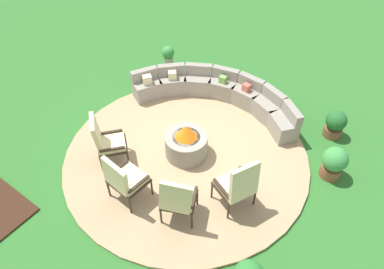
{
  "coord_description": "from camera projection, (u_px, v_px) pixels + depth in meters",
  "views": [
    {
      "loc": [
        3.0,
        -3.98,
        5.35
      ],
      "look_at": [
        0.0,
        0.2,
        0.45
      ],
      "focal_mm": 32.54,
      "sensor_mm": 36.0,
      "label": 1
    }
  ],
  "objects": [
    {
      "name": "ground_plane",
      "position": [
        186.0,
        155.0,
        7.29
      ],
      "size": [
        24.0,
        24.0,
        0.0
      ],
      "primitive_type": "plane",
      "color": "#2D6B28"
    },
    {
      "name": "patio_circle",
      "position": [
        186.0,
        154.0,
        7.27
      ],
      "size": [
        5.04,
        5.04,
        0.06
      ],
      "primitive_type": "cylinder",
      "color": "tan",
      "rests_on": "ground_plane"
    },
    {
      "name": "fire_pit",
      "position": [
        186.0,
        143.0,
        7.04
      ],
      "size": [
        0.87,
        0.87,
        0.77
      ],
      "color": "gray",
      "rests_on": "patio_circle"
    },
    {
      "name": "curved_stone_bench",
      "position": [
        218.0,
        94.0,
        8.27
      ],
      "size": [
        4.01,
        1.8,
        0.71
      ],
      "color": "gray",
      "rests_on": "patio_circle"
    },
    {
      "name": "lounge_chair_front_left",
      "position": [
        106.0,
        140.0,
        6.72
      ],
      "size": [
        0.78,
        0.8,
        1.15
      ],
      "rotation": [
        0.0,
        0.0,
        5.58
      ],
      "color": "#2D2319",
      "rests_on": "patio_circle"
    },
    {
      "name": "lounge_chair_front_right",
      "position": [
        124.0,
        179.0,
        6.06
      ],
      "size": [
        0.66,
        0.62,
        1.08
      ],
      "rotation": [
        0.0,
        0.0,
        6.2
      ],
      "color": "#2D2319",
      "rests_on": "patio_circle"
    },
    {
      "name": "lounge_chair_back_left",
      "position": [
        178.0,
        198.0,
        5.74
      ],
      "size": [
        0.74,
        0.73,
        1.1
      ],
      "rotation": [
        0.0,
        0.0,
        6.71
      ],
      "color": "#2D2319",
      "rests_on": "patio_circle"
    },
    {
      "name": "lounge_chair_back_right",
      "position": [
        238.0,
        184.0,
        5.94
      ],
      "size": [
        0.77,
        0.79,
        1.14
      ],
      "rotation": [
        0.0,
        0.0,
        7.44
      ],
      "color": "#2D2319",
      "rests_on": "patio_circle"
    },
    {
      "name": "potted_plant_0",
      "position": [
        335.0,
        124.0,
        7.51
      ],
      "size": [
        0.44,
        0.44,
        0.65
      ],
      "color": "brown",
      "rests_on": "ground_plane"
    },
    {
      "name": "potted_plant_1",
      "position": [
        168.0,
        55.0,
        9.6
      ],
      "size": [
        0.34,
        0.34,
        0.58
      ],
      "color": "#A89E8E",
      "rests_on": "ground_plane"
    },
    {
      "name": "potted_plant_2",
      "position": [
        334.0,
        162.0,
        6.65
      ],
      "size": [
        0.48,
        0.48,
        0.7
      ],
      "color": "brown",
      "rests_on": "ground_plane"
    }
  ]
}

